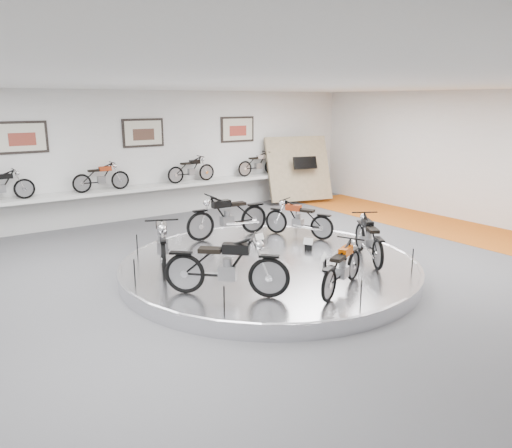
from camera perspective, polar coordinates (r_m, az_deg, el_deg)
floor at (r=10.70m, az=2.51°, el=-6.15°), size 16.00×16.00×0.00m
ceiling at (r=10.06m, az=2.76°, el=15.78°), size 16.00×16.00×0.00m
wall_back at (r=16.26m, az=-12.68°, el=7.67°), size 16.00×0.00×16.00m
wall_right at (r=16.31m, az=25.71°, el=6.66°), size 0.00×14.00×14.00m
orange_carpet_strip at (r=15.62m, az=22.76°, el=-0.77°), size 2.40×12.60×0.01m
dado_band at (r=16.46m, az=-12.39°, el=2.64°), size 15.68×0.04×1.10m
display_platform at (r=10.88m, az=1.55°, el=-4.97°), size 6.40×6.40×0.30m
platform_rim at (r=10.84m, az=1.56°, el=-4.37°), size 6.40×6.40×0.10m
shelf at (r=16.12m, az=-12.09°, el=4.06°), size 11.00×0.55×0.10m
poster_left at (r=15.19m, az=-25.18°, el=8.95°), size 1.35×0.06×0.88m
poster_center at (r=16.17m, az=-12.76°, el=10.12°), size 1.35×0.06×0.88m
poster_right at (r=17.79m, az=-2.11°, el=10.76°), size 1.35×0.06×0.88m
display_panel at (r=18.48m, az=4.90°, el=6.32°), size 2.56×1.52×2.30m
shelf_bike_a at (r=14.97m, az=-27.13°, el=3.71°), size 1.22×0.43×0.73m
shelf_bike_b at (r=15.55m, az=-17.26°, el=4.94°), size 1.22×0.43×0.73m
shelf_bike_c at (r=16.69m, az=-7.40°, el=6.02°), size 1.22×0.43×0.73m
shelf_bike_d at (r=18.08m, az=0.25°, el=6.73°), size 1.22×0.43×0.73m
bike_a at (r=12.67m, az=4.90°, el=0.64°), size 1.19×1.70×0.95m
bike_b at (r=12.58m, az=-3.25°, el=0.99°), size 1.95×0.81×1.12m
bike_c at (r=10.52m, az=-10.68°, el=-1.83°), size 1.35×2.01×1.12m
bike_d at (r=8.79m, az=-3.42°, el=-4.74°), size 1.85×1.79×1.12m
bike_e at (r=9.17m, az=9.82°, el=-4.82°), size 1.64×1.14×0.91m
bike_f at (r=11.03m, az=12.77°, el=-1.55°), size 1.37×1.74×0.99m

